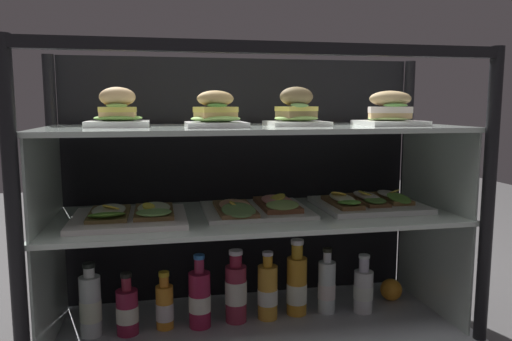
{
  "coord_description": "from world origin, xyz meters",
  "views": [
    {
      "loc": [
        -0.31,
        -1.52,
        0.76
      ],
      "look_at": [
        0.0,
        0.0,
        0.55
      ],
      "focal_mm": 34.34,
      "sensor_mm": 36.0,
      "label": 1
    }
  ],
  "objects_px": {
    "juice_bottle_front_fourth": "(363,289)",
    "juice_bottle_near_post": "(268,292)",
    "juice_bottle_back_right": "(91,305)",
    "open_sandwich_tray_far_left": "(368,202)",
    "plated_roll_sandwich_center": "(118,112)",
    "plated_roll_sandwich_mid_right": "(296,111)",
    "open_sandwich_tray_far_right": "(130,215)",
    "juice_bottle_back_left": "(127,310)",
    "orange_fruit_beside_bottles": "(391,290)",
    "juice_bottle_front_right_end": "(165,306)",
    "juice_bottle_front_second": "(200,299)",
    "juice_bottle_back_center": "(327,287)",
    "juice_bottle_front_middle": "(297,285)",
    "plated_roll_sandwich_right_of_center": "(216,114)",
    "plated_roll_sandwich_near_left_corner": "(390,112)",
    "open_sandwich_tray_near_left_corner": "(257,207)",
    "juice_bottle_tucked_behind": "(236,291)"
  },
  "relations": [
    {
      "from": "plated_roll_sandwich_right_of_center",
      "to": "juice_bottle_tucked_behind",
      "type": "distance_m",
      "value": 0.59
    },
    {
      "from": "open_sandwich_tray_near_left_corner",
      "to": "juice_bottle_front_fourth",
      "type": "xyz_separation_m",
      "value": [
        0.37,
        -0.01,
        -0.31
      ]
    },
    {
      "from": "plated_roll_sandwich_right_of_center",
      "to": "juice_bottle_back_left",
      "type": "distance_m",
      "value": 0.68
    },
    {
      "from": "open_sandwich_tray_near_left_corner",
      "to": "juice_bottle_near_post",
      "type": "distance_m",
      "value": 0.29
    },
    {
      "from": "juice_bottle_front_second",
      "to": "juice_bottle_tucked_behind",
      "type": "xyz_separation_m",
      "value": [
        0.12,
        0.02,
        0.01
      ]
    },
    {
      "from": "juice_bottle_front_right_end",
      "to": "juice_bottle_front_fourth",
      "type": "relative_size",
      "value": 0.92
    },
    {
      "from": "juice_bottle_back_right",
      "to": "orange_fruit_beside_bottles",
      "type": "bearing_deg",
      "value": 3.94
    },
    {
      "from": "juice_bottle_front_right_end",
      "to": "juice_bottle_tucked_behind",
      "type": "relative_size",
      "value": 0.77
    },
    {
      "from": "juice_bottle_tucked_behind",
      "to": "plated_roll_sandwich_center",
      "type": "bearing_deg",
      "value": 176.23
    },
    {
      "from": "juice_bottle_back_center",
      "to": "juice_bottle_front_fourth",
      "type": "bearing_deg",
      "value": -9.54
    },
    {
      "from": "plated_roll_sandwich_center",
      "to": "plated_roll_sandwich_mid_right",
      "type": "xyz_separation_m",
      "value": [
        0.56,
        -0.02,
        0.0
      ]
    },
    {
      "from": "juice_bottle_back_center",
      "to": "orange_fruit_beside_bottles",
      "type": "xyz_separation_m",
      "value": [
        0.27,
        0.05,
        -0.05
      ]
    },
    {
      "from": "open_sandwich_tray_far_left",
      "to": "orange_fruit_beside_bottles",
      "type": "bearing_deg",
      "value": 25.09
    },
    {
      "from": "plated_roll_sandwich_right_of_center",
      "to": "plated_roll_sandwich_mid_right",
      "type": "height_order",
      "value": "plated_roll_sandwich_mid_right"
    },
    {
      "from": "plated_roll_sandwich_center",
      "to": "juice_bottle_front_second",
      "type": "bearing_deg",
      "value": -9.66
    },
    {
      "from": "plated_roll_sandwich_right_of_center",
      "to": "juice_bottle_back_center",
      "type": "height_order",
      "value": "plated_roll_sandwich_right_of_center"
    },
    {
      "from": "juice_bottle_back_center",
      "to": "juice_bottle_front_middle",
      "type": "bearing_deg",
      "value": 174.95
    },
    {
      "from": "juice_bottle_back_right",
      "to": "juice_bottle_front_right_end",
      "type": "xyz_separation_m",
      "value": [
        0.23,
        0.01,
        -0.02
      ]
    },
    {
      "from": "open_sandwich_tray_near_left_corner",
      "to": "juice_bottle_front_right_end",
      "type": "bearing_deg",
      "value": -179.85
    },
    {
      "from": "plated_roll_sandwich_near_left_corner",
      "to": "juice_bottle_front_right_end",
      "type": "height_order",
      "value": "plated_roll_sandwich_near_left_corner"
    },
    {
      "from": "juice_bottle_front_right_end",
      "to": "juice_bottle_front_fourth",
      "type": "bearing_deg",
      "value": -0.66
    },
    {
      "from": "plated_roll_sandwich_center",
      "to": "juice_bottle_front_second",
      "type": "relative_size",
      "value": 0.77
    },
    {
      "from": "open_sandwich_tray_far_right",
      "to": "juice_bottle_back_left",
      "type": "distance_m",
      "value": 0.31
    },
    {
      "from": "open_sandwich_tray_far_left",
      "to": "juice_bottle_back_left",
      "type": "height_order",
      "value": "open_sandwich_tray_far_left"
    },
    {
      "from": "open_sandwich_tray_far_left",
      "to": "juice_bottle_back_right",
      "type": "height_order",
      "value": "open_sandwich_tray_far_left"
    },
    {
      "from": "open_sandwich_tray_far_right",
      "to": "juice_bottle_back_right",
      "type": "xyz_separation_m",
      "value": [
        -0.13,
        0.03,
        -0.29
      ]
    },
    {
      "from": "open_sandwich_tray_far_left",
      "to": "juice_bottle_front_right_end",
      "type": "height_order",
      "value": "open_sandwich_tray_far_left"
    },
    {
      "from": "open_sandwich_tray_far_left",
      "to": "plated_roll_sandwich_near_left_corner",
      "type": "bearing_deg",
      "value": -55.59
    },
    {
      "from": "plated_roll_sandwich_center",
      "to": "plated_roll_sandwich_mid_right",
      "type": "distance_m",
      "value": 0.56
    },
    {
      "from": "open_sandwich_tray_far_right",
      "to": "juice_bottle_front_middle",
      "type": "distance_m",
      "value": 0.62
    },
    {
      "from": "juice_bottle_front_right_end",
      "to": "juice_bottle_front_middle",
      "type": "relative_size",
      "value": 0.72
    },
    {
      "from": "plated_roll_sandwich_center",
      "to": "plated_roll_sandwich_right_of_center",
      "type": "relative_size",
      "value": 1.04
    },
    {
      "from": "juice_bottle_front_fourth",
      "to": "orange_fruit_beside_bottles",
      "type": "xyz_separation_m",
      "value": [
        0.14,
        0.08,
        -0.04
      ]
    },
    {
      "from": "open_sandwich_tray_far_right",
      "to": "juice_bottle_back_left",
      "type": "bearing_deg",
      "value": 138.72
    },
    {
      "from": "juice_bottle_front_second",
      "to": "orange_fruit_beside_bottles",
      "type": "relative_size",
      "value": 3.03
    },
    {
      "from": "orange_fruit_beside_bottles",
      "to": "open_sandwich_tray_near_left_corner",
      "type": "bearing_deg",
      "value": -172.7
    },
    {
      "from": "plated_roll_sandwich_near_left_corner",
      "to": "open_sandwich_tray_far_left",
      "type": "distance_m",
      "value": 0.31
    },
    {
      "from": "plated_roll_sandwich_near_left_corner",
      "to": "open_sandwich_tray_far_left",
      "type": "xyz_separation_m",
      "value": [
        -0.04,
        0.06,
        -0.31
      ]
    },
    {
      "from": "open_sandwich_tray_far_right",
      "to": "open_sandwich_tray_near_left_corner",
      "type": "relative_size",
      "value": 1.0
    },
    {
      "from": "open_sandwich_tray_near_left_corner",
      "to": "juice_bottle_front_second",
      "type": "height_order",
      "value": "open_sandwich_tray_near_left_corner"
    },
    {
      "from": "plated_roll_sandwich_right_of_center",
      "to": "juice_bottle_front_right_end",
      "type": "bearing_deg",
      "value": 159.56
    },
    {
      "from": "juice_bottle_front_second",
      "to": "orange_fruit_beside_bottles",
      "type": "distance_m",
      "value": 0.72
    },
    {
      "from": "plated_roll_sandwich_center",
      "to": "open_sandwich_tray_far_right",
      "type": "bearing_deg",
      "value": -64.35
    },
    {
      "from": "open_sandwich_tray_far_right",
      "to": "juice_bottle_near_post",
      "type": "xyz_separation_m",
      "value": [
        0.44,
        0.04,
        -0.29
      ]
    },
    {
      "from": "juice_bottle_back_right",
      "to": "open_sandwich_tray_far_left",
      "type": "bearing_deg",
      "value": 0.69
    },
    {
      "from": "juice_bottle_front_fourth",
      "to": "juice_bottle_near_post",
      "type": "bearing_deg",
      "value": 177.56
    },
    {
      "from": "plated_roll_sandwich_right_of_center",
      "to": "plated_roll_sandwich_near_left_corner",
      "type": "relative_size",
      "value": 0.93
    },
    {
      "from": "juice_bottle_front_fourth",
      "to": "orange_fruit_beside_bottles",
      "type": "height_order",
      "value": "juice_bottle_front_fourth"
    },
    {
      "from": "juice_bottle_back_right",
      "to": "orange_fruit_beside_bottles",
      "type": "distance_m",
      "value": 1.06
    },
    {
      "from": "juice_bottle_back_left",
      "to": "orange_fruit_beside_bottles",
      "type": "bearing_deg",
      "value": 5.05
    }
  ]
}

